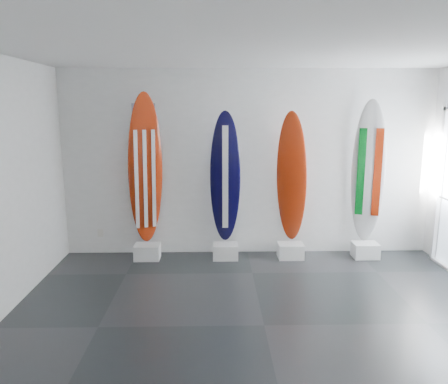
{
  "coord_description": "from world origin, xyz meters",
  "views": [
    {
      "loc": [
        -0.55,
        -4.41,
        2.4
      ],
      "look_at": [
        -0.42,
        1.4,
        1.25
      ],
      "focal_mm": 34.42,
      "sensor_mm": 36.0,
      "label": 1
    }
  ],
  "objects_px": {
    "surfboard_navy": "(225,178)",
    "surfboard_italy": "(368,172)",
    "surfboard_usa": "(145,170)",
    "surfboard_swiss": "(292,178)"
  },
  "relations": [
    {
      "from": "surfboard_navy",
      "to": "surfboard_italy",
      "type": "distance_m",
      "value": 2.27
    },
    {
      "from": "surfboard_usa",
      "to": "surfboard_italy",
      "type": "distance_m",
      "value": 3.53
    },
    {
      "from": "surfboard_usa",
      "to": "surfboard_swiss",
      "type": "distance_m",
      "value": 2.31
    },
    {
      "from": "surfboard_usa",
      "to": "surfboard_italy",
      "type": "relative_size",
      "value": 1.05
    },
    {
      "from": "surfboard_swiss",
      "to": "surfboard_italy",
      "type": "distance_m",
      "value": 1.22
    },
    {
      "from": "surfboard_swiss",
      "to": "surfboard_italy",
      "type": "relative_size",
      "value": 0.93
    },
    {
      "from": "surfboard_usa",
      "to": "surfboard_navy",
      "type": "relative_size",
      "value": 1.13
    },
    {
      "from": "surfboard_usa",
      "to": "surfboard_navy",
      "type": "distance_m",
      "value": 1.26
    },
    {
      "from": "surfboard_usa",
      "to": "surfboard_swiss",
      "type": "height_order",
      "value": "surfboard_usa"
    },
    {
      "from": "surfboard_navy",
      "to": "surfboard_italy",
      "type": "xyz_separation_m",
      "value": [
        2.27,
        0.0,
        0.09
      ]
    }
  ]
}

